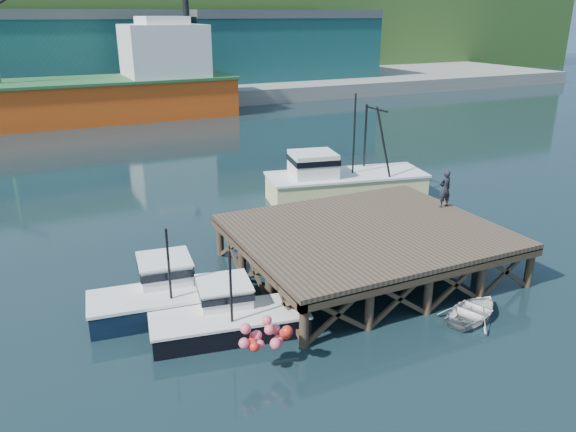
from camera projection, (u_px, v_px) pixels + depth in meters
ground at (260, 292)px, 24.97m from camera, size 300.00×300.00×0.00m
wharf at (368, 233)px, 26.38m from camera, size 12.00×10.00×2.62m
far_quay at (78, 89)px, 84.02m from camera, size 160.00×40.00×2.00m
warehouse_mid at (77, 53)px, 77.91m from camera, size 28.00×16.00×9.00m
warehouse_right at (274, 48)px, 90.08m from camera, size 30.00×16.00×9.00m
cargo_ship at (17, 95)px, 61.14m from camera, size 55.50×10.00×13.75m
hillside at (54, 17)px, 106.07m from camera, size 220.00×50.00×22.00m
boat_navy at (169, 294)px, 23.12m from camera, size 6.66×3.87×4.02m
boat_black at (228, 315)px, 21.72m from camera, size 6.31×5.24×3.72m
trawler at (343, 179)px, 36.88m from camera, size 10.91×5.66×6.95m
dinghy at (474, 311)px, 22.78m from camera, size 3.63×3.11×0.63m
dockworker at (445, 189)px, 29.14m from camera, size 0.72×0.47×1.97m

